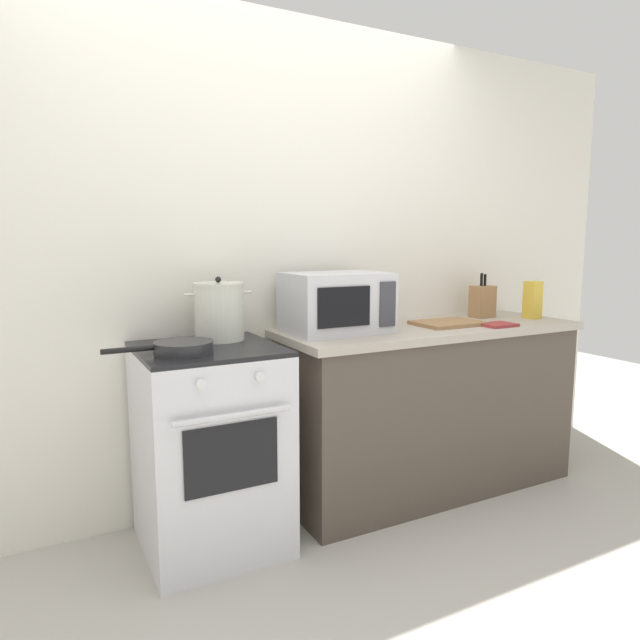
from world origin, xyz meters
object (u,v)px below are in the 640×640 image
at_px(cutting_board, 448,323).
at_px(pasta_box, 533,300).
at_px(stove, 210,447).
at_px(stock_pot, 219,311).
at_px(microwave, 336,302).
at_px(oven_mitt, 498,325).
at_px(frying_pan, 182,347).
at_px(knife_block, 482,301).

bearing_deg(cutting_board, pasta_box, -2.82).
distance_m(stove, cutting_board, 1.43).
height_order(stove, pasta_box, pasta_box).
distance_m(stock_pot, microwave, 0.59).
height_order(pasta_box, oven_mitt, pasta_box).
height_order(stock_pot, oven_mitt, stock_pot).
distance_m(stove, microwave, 0.92).
relative_size(frying_pan, pasta_box, 2.01).
bearing_deg(stock_pot, oven_mitt, -11.47).
distance_m(frying_pan, cutting_board, 1.49).
distance_m(stove, pasta_box, 2.04).
distance_m(stock_pot, oven_mitt, 1.49).
xyz_separation_m(frying_pan, knife_block, (1.86, 0.24, 0.07)).
bearing_deg(knife_block, stock_pot, -179.85).
relative_size(stove, cutting_board, 2.56).
bearing_deg(pasta_box, frying_pan, -178.10).
bearing_deg(frying_pan, pasta_box, 1.90).
xyz_separation_m(stove, knife_block, (1.73, 0.14, 0.56)).
xyz_separation_m(frying_pan, pasta_box, (2.09, 0.07, 0.08)).
bearing_deg(oven_mitt, pasta_box, 17.93).
bearing_deg(oven_mitt, knife_block, 60.30).
xyz_separation_m(stove, oven_mitt, (1.56, -0.16, 0.47)).
distance_m(microwave, oven_mitt, 0.91).
xyz_separation_m(frying_pan, oven_mitt, (1.69, -0.06, -0.02)).
xyz_separation_m(knife_block, pasta_box, (0.23, -0.17, 0.01)).
relative_size(stock_pot, knife_block, 1.20).
distance_m(frying_pan, pasta_box, 2.10).
relative_size(microwave, cutting_board, 1.39).
height_order(microwave, oven_mitt, microwave).
height_order(stock_pot, cutting_board, stock_pot).
relative_size(stock_pot, cutting_board, 0.89).
distance_m(stock_pot, knife_block, 1.63).
xyz_separation_m(stove, pasta_box, (1.96, -0.03, 0.57)).
bearing_deg(pasta_box, stove, 179.16).
distance_m(cutting_board, pasta_box, 0.62).
xyz_separation_m(frying_pan, cutting_board, (1.48, 0.10, -0.02)).
height_order(cutting_board, oven_mitt, cutting_board).
bearing_deg(stove, frying_pan, -143.89).
distance_m(frying_pan, knife_block, 1.88).
relative_size(stock_pot, oven_mitt, 1.77).
bearing_deg(stove, stock_pot, 54.09).
relative_size(stove, pasta_box, 4.18).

